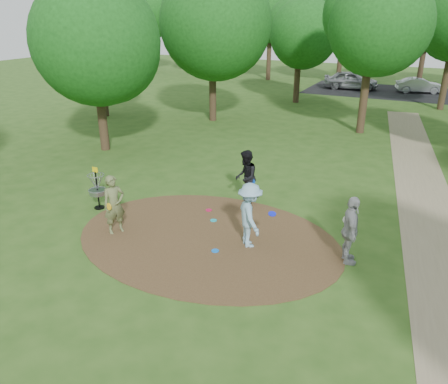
% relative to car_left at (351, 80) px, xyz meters
% --- Properties ---
extents(ground, '(100.00, 100.00, 0.00)m').
position_rel_car_left_xyz_m(ground, '(1.43, -29.84, -0.79)').
color(ground, '#2D5119').
rests_on(ground, ground).
extents(dirt_clearing, '(8.40, 8.40, 0.02)m').
position_rel_car_left_xyz_m(dirt_clearing, '(1.43, -29.84, -0.78)').
color(dirt_clearing, '#47301C').
rests_on(dirt_clearing, ground).
extents(footpath, '(7.55, 39.89, 0.01)m').
position_rel_car_left_xyz_m(footpath, '(7.93, -27.84, -0.79)').
color(footpath, '#8C7A5B').
rests_on(footpath, ground).
extents(parking_lot, '(14.00, 8.00, 0.01)m').
position_rel_car_left_xyz_m(parking_lot, '(3.43, 0.16, -0.79)').
color(parking_lot, black).
rests_on(parking_lot, ground).
extents(player_observer_with_disc, '(0.73, 0.83, 1.90)m').
position_rel_car_left_xyz_m(player_observer_with_disc, '(-1.35, -30.72, 0.15)').
color(player_observer_with_disc, '#606A3D').
rests_on(player_observer_with_disc, ground).
extents(player_throwing_with_disc, '(1.50, 1.45, 1.98)m').
position_rel_car_left_xyz_m(player_throwing_with_disc, '(2.76, -29.66, 0.19)').
color(player_throwing_with_disc, '#88B4CA').
rests_on(player_throwing_with_disc, ground).
extents(player_walking_with_disc, '(1.02, 1.15, 1.99)m').
position_rel_car_left_xyz_m(player_walking_with_disc, '(1.43, -26.86, 0.20)').
color(player_walking_with_disc, black).
rests_on(player_walking_with_disc, ground).
extents(player_waiting_with_disc, '(0.84, 1.25, 1.97)m').
position_rel_car_left_xyz_m(player_waiting_with_disc, '(5.58, -29.34, 0.19)').
color(player_waiting_with_disc, '#9C9C9F').
rests_on(player_waiting_with_disc, ground).
extents(disc_ground_cyan, '(0.22, 0.22, 0.02)m').
position_rel_car_left_xyz_m(disc_ground_cyan, '(1.06, -28.70, -0.77)').
color(disc_ground_cyan, '#17A9BF').
rests_on(disc_ground_cyan, dirt_clearing).
extents(disc_ground_blue, '(0.22, 0.22, 0.02)m').
position_rel_car_left_xyz_m(disc_ground_blue, '(2.02, -30.45, -0.77)').
color(disc_ground_blue, blue).
rests_on(disc_ground_blue, dirt_clearing).
extents(disc_ground_red, '(0.22, 0.22, 0.02)m').
position_rel_car_left_xyz_m(disc_ground_red, '(0.54, -28.05, -0.77)').
color(disc_ground_red, '#CA144A').
rests_on(disc_ground_red, dirt_clearing).
extents(car_left, '(4.86, 2.45, 1.59)m').
position_rel_car_left_xyz_m(car_left, '(0.00, 0.00, 0.00)').
color(car_left, '#939499').
rests_on(car_left, ground).
extents(car_right, '(3.98, 2.25, 1.24)m').
position_rel_car_left_xyz_m(car_right, '(5.59, 0.70, -0.17)').
color(car_right, '#A5A8AD').
rests_on(car_right, ground).
extents(disc_golf_basket, '(0.63, 0.63, 1.54)m').
position_rel_car_left_xyz_m(disc_golf_basket, '(-3.07, -29.54, 0.08)').
color(disc_golf_basket, black).
rests_on(disc_golf_basket, ground).
extents(tree_ring, '(37.30, 45.32, 8.86)m').
position_rel_car_left_xyz_m(tree_ring, '(3.48, -20.71, 4.42)').
color(tree_ring, '#332316').
rests_on(tree_ring, ground).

